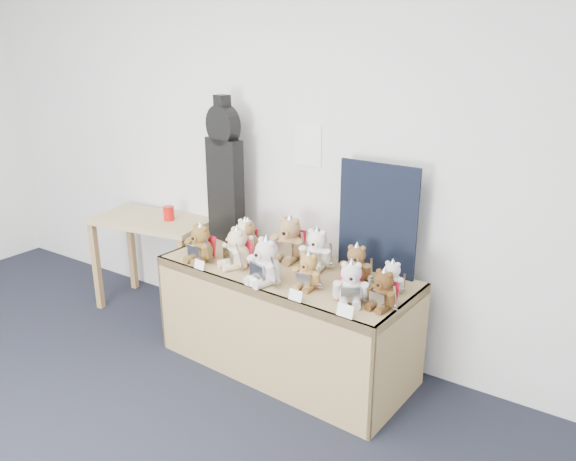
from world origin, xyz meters
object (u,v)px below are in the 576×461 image
Objects in this scene: teddy_front_end at (383,291)px; red_cup at (169,213)px; teddy_front_far_left at (200,245)px; teddy_back_far_left at (247,237)px; guitar_case at (225,172)px; teddy_front_far_right at (351,284)px; side_table at (153,233)px; teddy_back_centre_left at (289,240)px; teddy_front_right at (308,272)px; teddy_back_end at (392,278)px; teddy_back_left at (245,237)px; teddy_back_right at (356,265)px; teddy_front_left at (237,249)px; display_table at (279,294)px; teddy_front_centre at (266,263)px; teddy_back_centre_right at (316,250)px.

red_cup is at bearing 179.06° from teddy_front_end.
teddy_back_far_left is (0.15, 0.33, -0.01)m from teddy_front_far_left.
guitar_case reaches higher than teddy_front_far_right.
teddy_back_centre_left is at bearing -8.19° from side_table.
red_cup is 2.03m from teddy_front_end.
teddy_front_right is 1.14× the size of teddy_back_end.
teddy_back_right is at bearing -6.76° from teddy_back_left.
teddy_front_left is at bearing -177.63° from teddy_back_end.
teddy_front_left is at bearing -23.59° from side_table.
side_table is (-1.39, 0.22, 0.10)m from display_table.
red_cup is 1.96m from teddy_back_end.
teddy_front_right is (0.26, 0.08, -0.03)m from teddy_front_centre.
red_cup is 0.42× the size of teddy_back_right.
teddy_front_centre reaches higher than teddy_back_left.
teddy_front_left is 1.01× the size of teddy_back_centre_right.
teddy_front_left is at bearing -172.13° from teddy_front_end.
teddy_front_far_left is 0.60m from teddy_back_centre_left.
teddy_front_centre is 1.24× the size of teddy_back_left.
teddy_front_end is at bearing 25.97° from teddy_front_left.
teddy_front_right is at bearing -47.19° from teddy_back_centre_left.
teddy_back_right is (0.20, 0.25, 0.01)m from teddy_front_right.
teddy_back_right is (0.55, -0.08, -0.03)m from teddy_back_centre_left.
teddy_front_far_left is at bearing -80.81° from teddy_back_far_left.
teddy_front_centre reaches higher than display_table.
red_cup is (-0.55, -0.05, -0.40)m from guitar_case.
teddy_front_far_left is 1.14m from teddy_front_far_right.
side_table is 1.70m from teddy_front_right.
teddy_back_right is (0.76, 0.23, -0.01)m from teddy_front_left.
teddy_front_centre is 1.18× the size of teddy_front_far_right.
teddy_back_right is 0.89m from teddy_back_far_left.
guitar_case is 4.13× the size of teddy_front_end.
teddy_back_centre_right is (-0.43, 0.33, 0.01)m from teddy_front_far_right.
teddy_back_centre_left is at bearing 124.97° from teddy_front_far_right.
teddy_back_centre_left is (0.35, 0.04, 0.03)m from teddy_back_left.
teddy_front_far_right is 0.93× the size of teddy_back_centre_right.
teddy_front_far_left reaches higher than teddy_back_right.
teddy_back_centre_left reaches higher than teddy_front_end.
teddy_front_far_right is 0.54m from teddy_back_centre_right.
teddy_back_centre_right is at bearing 110.14° from teddy_front_right.
teddy_front_far_left is 0.27m from teddy_front_left.
side_table is 8.90× the size of red_cup.
teddy_back_right reaches higher than teddy_back_end.
display_table is at bearing -136.48° from teddy_back_centre_right.
teddy_back_right reaches higher than teddy_front_right.
teddy_back_centre_right is at bearing 115.64° from teddy_front_far_right.
teddy_front_far_right is 1.05m from teddy_back_far_left.
teddy_back_centre_right reaches higher than red_cup.
teddy_front_centre is (0.31, -0.10, 0.01)m from teddy_front_left.
teddy_back_centre_right reaches higher than teddy_front_right.
teddy_front_far_right is (1.82, -0.38, -0.01)m from red_cup.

